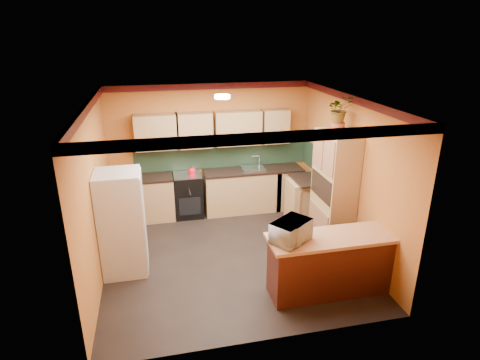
# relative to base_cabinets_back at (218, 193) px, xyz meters

# --- Properties ---
(room_shell) EXTENTS (4.24, 4.24, 2.72)m
(room_shell) POSITION_rel_base_cabinets_back_xyz_m (-0.06, -1.52, 1.65)
(room_shell) COLOR black
(room_shell) RESTS_ON ground
(base_cabinets_back) EXTENTS (3.65, 0.60, 0.88)m
(base_cabinets_back) POSITION_rel_base_cabinets_back_xyz_m (0.00, 0.00, 0.00)
(base_cabinets_back) COLOR tan
(base_cabinets_back) RESTS_ON ground
(countertop_back) EXTENTS (3.65, 0.62, 0.04)m
(countertop_back) POSITION_rel_base_cabinets_back_xyz_m (0.00, -0.00, 0.46)
(countertop_back) COLOR black
(countertop_back) RESTS_ON base_cabinets_back
(stove) EXTENTS (0.58, 0.58, 0.91)m
(stove) POSITION_rel_base_cabinets_back_xyz_m (-0.63, -0.00, 0.02)
(stove) COLOR black
(stove) RESTS_ON ground
(kettle) EXTENTS (0.21, 0.21, 0.18)m
(kettle) POSITION_rel_base_cabinets_back_xyz_m (-0.53, -0.05, 0.56)
(kettle) COLOR red
(kettle) RESTS_ON stove
(sink) EXTENTS (0.48, 0.40, 0.03)m
(sink) POSITION_rel_base_cabinets_back_xyz_m (0.77, 0.00, 0.50)
(sink) COLOR silver
(sink) RESTS_ON countertop_back
(base_cabinets_right) EXTENTS (0.60, 0.80, 0.88)m
(base_cabinets_right) POSITION_rel_base_cabinets_back_xyz_m (1.72, -0.80, 0.00)
(base_cabinets_right) COLOR tan
(base_cabinets_right) RESTS_ON ground
(countertop_right) EXTENTS (0.62, 0.80, 0.04)m
(countertop_right) POSITION_rel_base_cabinets_back_xyz_m (1.72, -0.80, 0.46)
(countertop_right) COLOR black
(countertop_right) RESTS_ON base_cabinets_right
(fridge) EXTENTS (0.68, 0.66, 1.70)m
(fridge) POSITION_rel_base_cabinets_back_xyz_m (-1.83, -1.87, 0.41)
(fridge) COLOR silver
(fridge) RESTS_ON ground
(pantry) EXTENTS (0.48, 0.90, 2.10)m
(pantry) POSITION_rel_base_cabinets_back_xyz_m (1.77, -1.79, 0.61)
(pantry) COLOR tan
(pantry) RESTS_ON ground
(fern_pot) EXTENTS (0.22, 0.22, 0.16)m
(fern_pot) POSITION_rel_base_cabinets_back_xyz_m (1.77, -1.74, 1.74)
(fern_pot) COLOR #AA4329
(fern_pot) RESTS_ON pantry
(fern) EXTENTS (0.42, 0.37, 0.44)m
(fern) POSITION_rel_base_cabinets_back_xyz_m (1.77, -1.74, 2.04)
(fern) COLOR tan
(fern) RESTS_ON fern_pot
(breakfast_bar) EXTENTS (1.80, 0.55, 0.88)m
(breakfast_bar) POSITION_rel_base_cabinets_back_xyz_m (1.17, -3.11, 0.00)
(breakfast_bar) COLOR #441A10
(breakfast_bar) RESTS_ON ground
(bar_top) EXTENTS (1.90, 0.65, 0.05)m
(bar_top) POSITION_rel_base_cabinets_back_xyz_m (1.17, -3.11, 0.47)
(bar_top) COLOR #B27B57
(bar_top) RESTS_ON breakfast_bar
(microwave) EXTENTS (0.67, 0.63, 0.31)m
(microwave) POSITION_rel_base_cabinets_back_xyz_m (0.52, -3.11, 0.64)
(microwave) COLOR silver
(microwave) RESTS_ON bar_top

